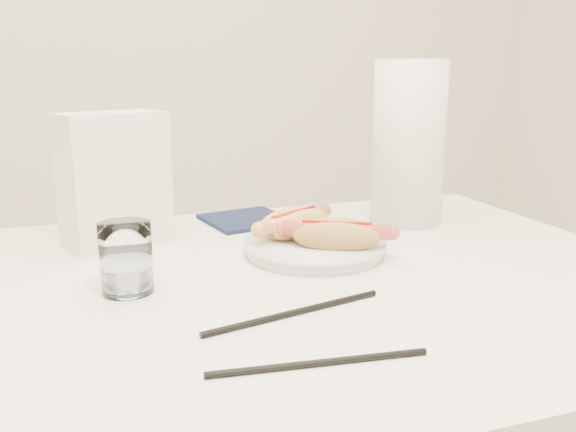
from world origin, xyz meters
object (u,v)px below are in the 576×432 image
object	(u,v)px
hotdog_left	(294,224)
hotdog_right	(337,235)
paper_towel_roll	(408,143)
plate	(315,249)
table	(250,320)
water_glass	(126,258)
napkin_box	(114,180)

from	to	relation	value
hotdog_left	hotdog_right	xyz separation A→B (m)	(0.04, -0.08, -0.00)
hotdog_left	paper_towel_roll	size ratio (longest dim) A/B	0.52
plate	hotdog_left	size ratio (longest dim) A/B	1.38
plate	hotdog_left	distance (m)	0.06
table	water_glass	size ratio (longest dim) A/B	13.08
hotdog_right	paper_towel_roll	distance (m)	0.30
plate	hotdog_right	distance (m)	0.05
plate	water_glass	distance (m)	0.30
table	hotdog_right	xyz separation A→B (m)	(0.15, 0.04, 0.10)
plate	hotdog_right	world-z (taller)	hotdog_right
hotdog_left	hotdog_right	bearing A→B (deg)	-96.29
water_glass	paper_towel_roll	distance (m)	0.57
plate	water_glass	world-z (taller)	water_glass
hotdog_right	napkin_box	xyz separation A→B (m)	(-0.31, 0.19, 0.07)
plate	hotdog_right	size ratio (longest dim) A/B	1.36
hotdog_right	napkin_box	distance (m)	0.37
hotdog_left	napkin_box	xyz separation A→B (m)	(-0.27, 0.11, 0.07)
table	plate	size ratio (longest dim) A/B	5.69
hotdog_right	napkin_box	bearing A→B (deg)	174.45
table	paper_towel_roll	size ratio (longest dim) A/B	4.06
hotdog_left	napkin_box	distance (m)	0.30
hotdog_left	water_glass	bearing A→B (deg)	172.88
table	napkin_box	bearing A→B (deg)	123.87
hotdog_right	water_glass	distance (m)	0.31
table	napkin_box	distance (m)	0.33
plate	water_glass	size ratio (longest dim) A/B	2.30
water_glass	paper_towel_roll	bearing A→B (deg)	22.03
table	water_glass	world-z (taller)	water_glass
napkin_box	plate	bearing A→B (deg)	-50.91
hotdog_left	water_glass	size ratio (longest dim) A/B	1.67
plate	napkin_box	size ratio (longest dim) A/B	0.99
napkin_box	water_glass	bearing A→B (deg)	-111.75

